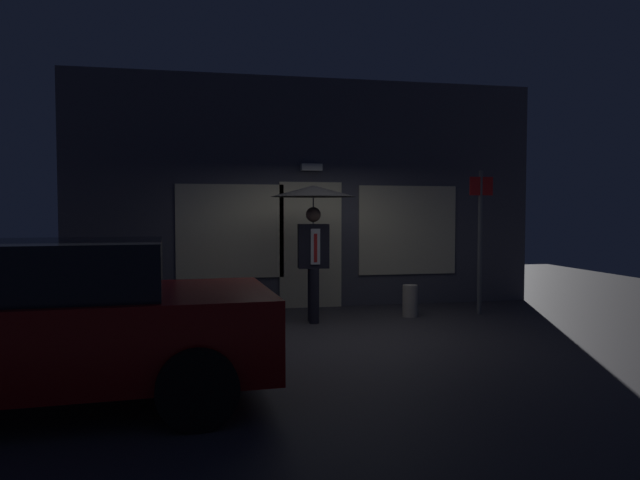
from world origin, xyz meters
TOP-DOWN VIEW (x-y plane):
  - ground_plane at (0.00, 0.00)m, footprint 18.00×18.00m
  - building_facade at (0.00, 2.34)m, footprint 8.28×0.48m
  - person_with_umbrella at (-0.21, 0.83)m, footprint 1.29×1.29m
  - parked_car at (-3.42, -2.51)m, footprint 4.44×2.17m
  - street_sign_post at (2.60, 0.97)m, footprint 0.40×0.07m
  - sidewalk_bollard at (-1.69, 1.14)m, footprint 0.28×0.28m
  - sidewalk_bollard_2 at (1.40, 0.98)m, footprint 0.24×0.24m

SIDE VIEW (x-z plane):
  - ground_plane at x=0.00m, z-range 0.00..0.00m
  - sidewalk_bollard at x=-1.69m, z-range 0.00..0.46m
  - sidewalk_bollard_2 at x=1.40m, z-range 0.00..0.51m
  - parked_car at x=-3.42m, z-range 0.03..1.46m
  - street_sign_post at x=2.60m, z-range 0.16..2.51m
  - person_with_umbrella at x=-0.21m, z-range 0.65..2.73m
  - building_facade at x=0.00m, z-range -0.02..3.99m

